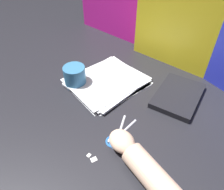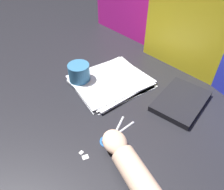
{
  "view_description": "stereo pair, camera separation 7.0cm",
  "coord_description": "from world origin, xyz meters",
  "px_view_note": "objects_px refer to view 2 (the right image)",
  "views": [
    {
      "loc": [
        0.44,
        -0.39,
        0.59
      ],
      "look_at": [
        -0.01,
        0.0,
        0.06
      ],
      "focal_mm": 35.0,
      "sensor_mm": 36.0,
      "label": 1
    },
    {
      "loc": [
        0.48,
        -0.33,
        0.59
      ],
      "look_at": [
        -0.01,
        0.0,
        0.06
      ],
      "focal_mm": 35.0,
      "sensor_mm": 36.0,
      "label": 2
    }
  ],
  "objects_px": {
    "paper_stack": "(111,82)",
    "hand_forearm": "(137,176)",
    "mug": "(79,74)",
    "book_closed": "(181,101)",
    "scissors": "(113,137)"
  },
  "relations": [
    {
      "from": "book_closed",
      "to": "mug",
      "type": "xyz_separation_m",
      "value": [
        -0.33,
        -0.26,
        0.03
      ]
    },
    {
      "from": "paper_stack",
      "to": "scissors",
      "type": "height_order",
      "value": "paper_stack"
    },
    {
      "from": "scissors",
      "to": "mug",
      "type": "bearing_deg",
      "value": 171.43
    },
    {
      "from": "book_closed",
      "to": "hand_forearm",
      "type": "relative_size",
      "value": 0.79
    },
    {
      "from": "paper_stack",
      "to": "hand_forearm",
      "type": "xyz_separation_m",
      "value": [
        0.41,
        -0.19,
        0.03
      ]
    },
    {
      "from": "paper_stack",
      "to": "hand_forearm",
      "type": "distance_m",
      "value": 0.45
    },
    {
      "from": "paper_stack",
      "to": "hand_forearm",
      "type": "height_order",
      "value": "hand_forearm"
    },
    {
      "from": "paper_stack",
      "to": "scissors",
      "type": "distance_m",
      "value": 0.29
    },
    {
      "from": "book_closed",
      "to": "mug",
      "type": "relative_size",
      "value": 2.92
    },
    {
      "from": "book_closed",
      "to": "scissors",
      "type": "bearing_deg",
      "value": -92.24
    },
    {
      "from": "book_closed",
      "to": "mug",
      "type": "height_order",
      "value": "mug"
    },
    {
      "from": "paper_stack",
      "to": "mug",
      "type": "xyz_separation_m",
      "value": [
        -0.08,
        -0.11,
        0.04
      ]
    },
    {
      "from": "book_closed",
      "to": "scissors",
      "type": "xyz_separation_m",
      "value": [
        -0.01,
        -0.31,
        -0.01
      ]
    },
    {
      "from": "hand_forearm",
      "to": "paper_stack",
      "type": "bearing_deg",
      "value": 154.97
    },
    {
      "from": "book_closed",
      "to": "scissors",
      "type": "height_order",
      "value": "book_closed"
    }
  ]
}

